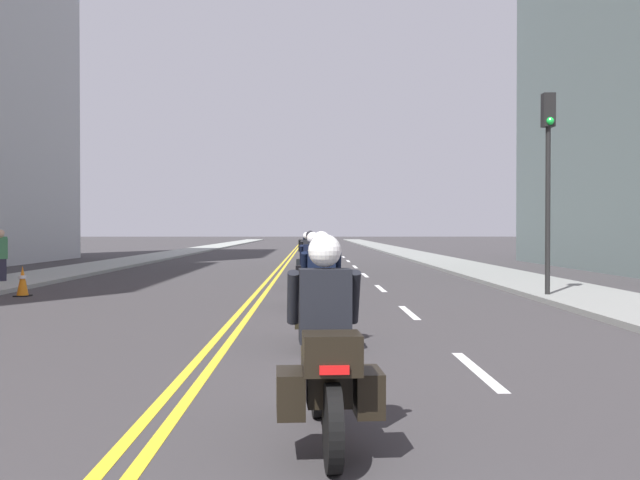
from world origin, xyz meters
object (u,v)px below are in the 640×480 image
(traffic_cone_1, at_px, (23,281))
(pedestrian_0, at_px, (0,257))
(motorcycle_0, at_px, (326,359))
(motorcycle_4, at_px, (307,258))
(motorcycle_5, at_px, (310,253))
(traffic_light_near, at_px, (548,158))
(motorcycle_6, at_px, (313,251))
(pedestrian_1, at_px, (1,254))
(motorcycle_3, at_px, (310,265))
(motorcycle_1, at_px, (322,300))
(motorcycle_2, at_px, (313,277))

(traffic_cone_1, relative_size, pedestrian_0, 0.47)
(motorcycle_0, distance_m, motorcycle_4, 20.20)
(motorcycle_5, xyz_separation_m, traffic_light_near, (5.73, -13.75, 2.70))
(motorcycle_6, xyz_separation_m, traffic_cone_1, (-7.28, -17.47, -0.27))
(pedestrian_1, bearing_deg, motorcycle_5, -109.93)
(motorcycle_0, distance_m, motorcycle_3, 15.04)
(motorcycle_1, xyz_separation_m, motorcycle_2, (-0.12, 5.18, -0.02))
(pedestrian_0, bearing_deg, motorcycle_3, 132.43)
(motorcycle_2, relative_size, motorcycle_5, 1.04)
(motorcycle_0, relative_size, traffic_light_near, 0.43)
(motorcycle_0, distance_m, motorcycle_6, 30.08)
(motorcycle_3, xyz_separation_m, pedestrian_1, (-10.17, 3.31, 0.20))
(traffic_light_near, height_order, pedestrian_0, traffic_light_near)
(motorcycle_2, xyz_separation_m, pedestrian_0, (-9.43, 6.52, 0.20))
(motorcycle_4, relative_size, traffic_light_near, 0.43)
(motorcycle_5, height_order, traffic_cone_1, motorcycle_5)
(motorcycle_6, bearing_deg, motorcycle_0, -86.58)
(motorcycle_0, height_order, motorcycle_4, motorcycle_0)
(motorcycle_0, relative_size, motorcycle_3, 0.98)
(motorcycle_0, distance_m, motorcycle_5, 25.43)
(motorcycle_1, bearing_deg, motorcycle_0, -91.62)
(motorcycle_2, relative_size, motorcycle_3, 1.05)
(traffic_cone_1, bearing_deg, motorcycle_6, 67.38)
(traffic_light_near, height_order, pedestrian_1, traffic_light_near)
(motorcycle_0, height_order, pedestrian_0, pedestrian_0)
(motorcycle_4, relative_size, pedestrian_0, 1.31)
(motorcycle_2, distance_m, pedestrian_1, 13.29)
(motorcycle_2, bearing_deg, motorcycle_5, 91.21)
(motorcycle_0, distance_m, motorcycle_1, 4.70)
(motorcycle_3, xyz_separation_m, pedestrian_0, (-9.37, 1.36, 0.18))
(motorcycle_4, relative_size, pedestrian_1, 1.28)
(pedestrian_1, bearing_deg, motorcycle_2, 175.52)
(motorcycle_0, relative_size, pedestrian_1, 1.26)
(traffic_light_near, distance_m, pedestrian_1, 17.39)
(motorcycle_1, distance_m, traffic_cone_1, 10.82)
(motorcycle_3, xyz_separation_m, motorcycle_4, (-0.13, 5.15, -0.01))
(motorcycle_3, distance_m, motorcycle_4, 5.15)
(motorcycle_6, bearing_deg, motorcycle_3, -87.03)
(motorcycle_0, distance_m, traffic_light_near, 13.21)
(motorcycle_5, distance_m, motorcycle_6, 4.65)
(motorcycle_5, distance_m, pedestrian_0, 12.99)
(motorcycle_0, bearing_deg, motorcycle_6, 86.72)
(pedestrian_1, bearing_deg, motorcycle_4, -134.47)
(motorcycle_3, relative_size, motorcycle_4, 1.00)
(motorcycle_2, bearing_deg, motorcycle_6, 90.74)
(motorcycle_3, distance_m, pedestrian_0, 9.47)
(pedestrian_1, bearing_deg, motorcycle_0, 154.49)
(motorcycle_6, height_order, pedestrian_1, pedestrian_1)
(motorcycle_5, bearing_deg, pedestrian_0, -135.40)
(motorcycle_3, distance_m, traffic_cone_1, 7.60)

